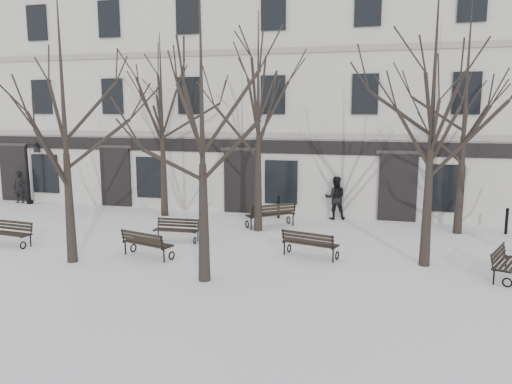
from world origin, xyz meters
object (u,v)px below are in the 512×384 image
(bench_1, at_px, (146,243))
(bench_3, at_px, (177,229))
(bench_5, at_px, (505,262))
(tree_0, at_px, (63,98))
(tree_1, at_px, (202,104))
(bench_4, at_px, (271,214))
(bench_2, at_px, (310,243))
(lamp_post, at_px, (31,168))
(tree_2, at_px, (434,90))
(bench_0, at_px, (10,232))

(bench_1, distance_m, bench_3, 2.20)
(bench_3, bearing_deg, bench_5, -9.83)
(bench_5, bearing_deg, tree_0, 120.11)
(tree_1, bearing_deg, bench_3, 123.61)
(tree_1, height_order, bench_4, tree_1)
(tree_0, xyz_separation_m, bench_2, (7.13, 2.35, -4.57))
(bench_2, distance_m, lamp_post, 16.27)
(tree_1, bearing_deg, tree_2, 26.76)
(tree_0, distance_m, bench_4, 9.14)
(bench_2, height_order, bench_3, bench_2)
(bench_2, bearing_deg, lamp_post, -6.11)
(bench_1, height_order, bench_4, bench_4)
(bench_4, bearing_deg, bench_1, 21.61)
(bench_2, height_order, lamp_post, lamp_post)
(tree_2, bearing_deg, bench_0, -174.66)
(tree_1, xyz_separation_m, tree_2, (6.02, 3.03, 0.43))
(bench_1, distance_m, bench_5, 10.76)
(bench_2, relative_size, lamp_post, 0.60)
(bench_3, bearing_deg, bench_4, 44.66)
(bench_1, height_order, bench_2, bench_2)
(tree_1, height_order, bench_1, tree_1)
(tree_0, distance_m, bench_1, 5.11)
(tree_0, xyz_separation_m, bench_1, (2.05, 1.00, -4.57))
(tree_1, distance_m, lamp_post, 15.67)
(bench_5, xyz_separation_m, lamp_post, (-20.78, 6.34, 1.36))
(bench_2, xyz_separation_m, bench_5, (5.64, -0.52, -0.03))
(tree_1, bearing_deg, bench_5, 16.47)
(bench_0, bearing_deg, bench_3, 26.65)
(tree_2, height_order, bench_5, tree_2)
(bench_1, height_order, bench_3, bench_1)
(bench_1, xyz_separation_m, bench_2, (5.08, 1.34, 0.00))
(tree_2, relative_size, bench_0, 4.85)
(bench_2, height_order, bench_4, bench_4)
(bench_0, distance_m, bench_3, 5.81)
(bench_5, bearing_deg, bench_1, 116.36)
(tree_0, relative_size, bench_2, 4.30)
(lamp_post, bearing_deg, bench_0, -56.21)
(tree_0, height_order, bench_3, tree_0)
(bench_3, distance_m, bench_5, 10.73)
(lamp_post, bearing_deg, tree_0, -45.58)
(tree_2, bearing_deg, tree_0, -167.04)
(bench_0, bearing_deg, lamp_post, 129.77)
(bench_3, bearing_deg, tree_1, -58.87)
(tree_2, relative_size, bench_2, 4.50)
(bench_5, bearing_deg, tree_1, 128.46)
(bench_1, xyz_separation_m, lamp_post, (-10.05, 7.16, 1.34))
(bench_0, xyz_separation_m, bench_5, (16.08, 0.68, -0.00))
(bench_1, relative_size, bench_4, 0.95)
(bench_0, xyz_separation_m, bench_4, (8.25, 5.08, 0.08))
(bench_0, relative_size, bench_5, 0.99)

